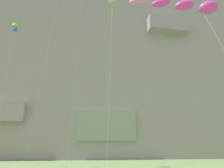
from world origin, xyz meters
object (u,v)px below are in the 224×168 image
at_px(kite_delta_high_left, 82,2).
at_px(kite_box_low_left, 15,28).
at_px(kite_windsock_low_right, 186,6).
at_px(kite_diamond_upper_mid, 112,2).

bearing_deg(kite_delta_high_left, kite_box_low_left, -156.63).
height_order(kite_windsock_low_right, kite_box_low_left, kite_box_low_left).
height_order(kite_delta_high_left, kite_diamond_upper_mid, kite_delta_high_left).
height_order(kite_diamond_upper_mid, kite_box_low_left, kite_box_low_left).
distance_m(kite_windsock_low_right, kite_diamond_upper_mid, 8.79).
relative_size(kite_windsock_low_right, kite_diamond_upper_mid, 0.74).
relative_size(kite_diamond_upper_mid, kite_box_low_left, 0.82).
distance_m(kite_windsock_low_right, kite_box_low_left, 30.86).
distance_m(kite_diamond_upper_mid, kite_box_low_left, 22.31).
bearing_deg(kite_windsock_low_right, kite_delta_high_left, 106.49).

